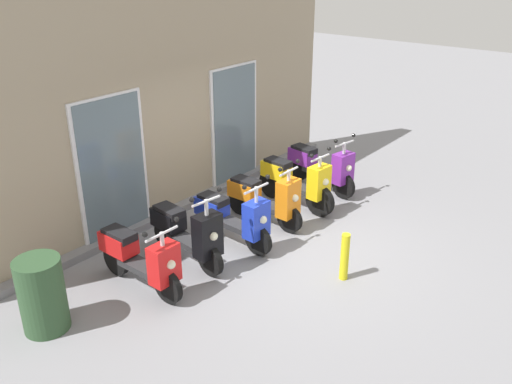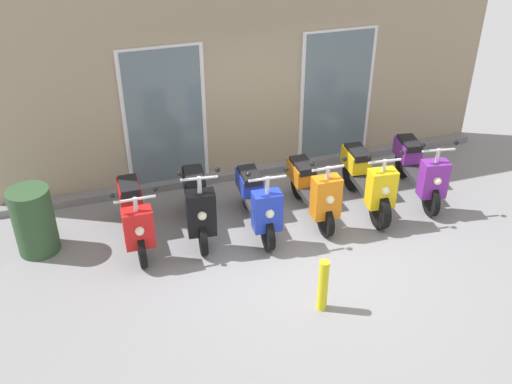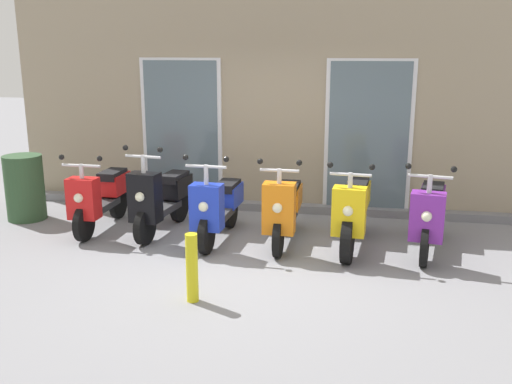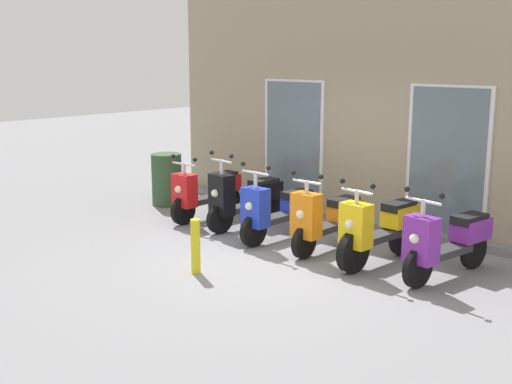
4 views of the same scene
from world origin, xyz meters
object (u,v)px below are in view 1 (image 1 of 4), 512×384
(scooter_yellow, at_px, (296,181))
(curb_bollard, at_px, (345,257))
(scooter_purple, at_px, (321,165))
(trash_bin, at_px, (42,295))
(scooter_red, at_px, (140,257))
(scooter_black, at_px, (188,232))
(scooter_orange, at_px, (266,197))
(scooter_blue, at_px, (233,217))

(scooter_yellow, bearing_deg, curb_bollard, -129.10)
(scooter_purple, bearing_deg, scooter_yellow, -175.93)
(trash_bin, relative_size, curb_bollard, 1.35)
(scooter_red, distance_m, curb_bollard, 2.78)
(scooter_black, bearing_deg, scooter_orange, -4.05)
(scooter_yellow, height_order, scooter_purple, scooter_purple)
(scooter_red, distance_m, scooter_purple, 4.35)
(scooter_yellow, bearing_deg, scooter_purple, 4.07)
(scooter_yellow, bearing_deg, scooter_red, 177.54)
(scooter_black, xyz_separation_m, scooter_orange, (1.68, -0.12, -0.02))
(scooter_yellow, relative_size, scooter_purple, 1.01)
(curb_bollard, bearing_deg, scooter_purple, 38.43)
(scooter_blue, bearing_deg, scooter_purple, 1.65)
(scooter_blue, relative_size, scooter_orange, 1.03)
(scooter_orange, height_order, scooter_purple, scooter_orange)
(scooter_purple, height_order, trash_bin, scooter_purple)
(scooter_black, distance_m, trash_bin, 2.19)
(scooter_black, distance_m, scooter_blue, 0.84)
(scooter_blue, relative_size, scooter_yellow, 0.94)
(scooter_black, xyz_separation_m, trash_bin, (-2.17, 0.26, -0.02))
(scooter_yellow, height_order, trash_bin, scooter_yellow)
(trash_bin, bearing_deg, scooter_orange, -5.56)
(scooter_orange, distance_m, scooter_purple, 1.79)
(scooter_red, bearing_deg, curb_bollard, -46.71)
(scooter_black, distance_m, scooter_orange, 1.69)
(scooter_blue, height_order, scooter_orange, scooter_blue)
(scooter_yellow, height_order, curb_bollard, scooter_yellow)
(scooter_blue, distance_m, scooter_yellow, 1.72)
(scooter_blue, height_order, scooter_purple, scooter_blue)
(scooter_black, relative_size, scooter_blue, 0.98)
(scooter_black, bearing_deg, scooter_purple, -1.13)
(scooter_red, xyz_separation_m, scooter_yellow, (3.42, -0.15, 0.00))
(scooter_orange, relative_size, trash_bin, 1.60)
(scooter_black, relative_size, curb_bollard, 2.17)
(scooter_black, bearing_deg, scooter_red, 179.13)
(scooter_red, distance_m, trash_bin, 1.32)
(scooter_yellow, bearing_deg, scooter_orange, 179.03)
(scooter_red, relative_size, scooter_orange, 1.01)
(scooter_red, bearing_deg, scooter_purple, -1.07)
(scooter_blue, height_order, scooter_yellow, scooter_blue)
(scooter_orange, xyz_separation_m, scooter_purple, (1.78, 0.05, 0.01))
(scooter_blue, relative_size, scooter_purple, 0.95)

